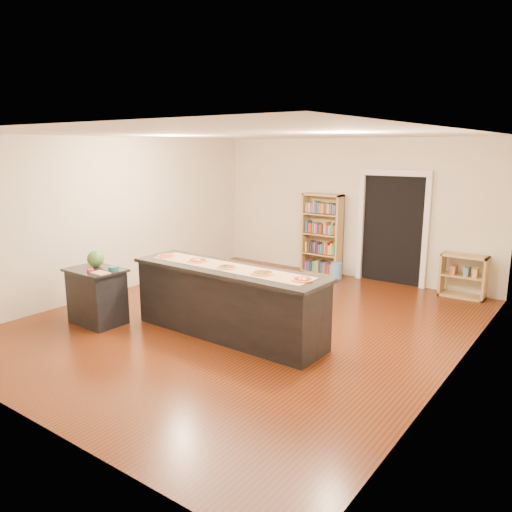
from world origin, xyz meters
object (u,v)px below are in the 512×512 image
Objects in this scene: bookshelf at (322,234)px; waste_bin at (336,271)px; watermelon at (96,259)px; side_counter at (97,296)px; kitchen_island at (228,301)px; low_shelf at (463,276)px.

waste_bin is (0.46, -0.19, -0.68)m from bookshelf.
watermelon is at bearing -112.79° from waste_bin.
side_counter is at bearing -111.16° from waste_bin.
bookshelf reaches higher than side_counter.
kitchen_island is at bearing -80.72° from bookshelf.
bookshelf is (-0.64, 3.90, 0.34)m from kitchen_island.
bookshelf is 6.69× the size of watermelon.
side_counter is at bearing -156.74° from kitchen_island.
low_shelf is at bearing 4.07° from waste_bin.
bookshelf is 5.09× the size of waste_bin.
low_shelf reaches higher than waste_bin.
kitchen_island reaches higher than side_counter.
bookshelf is at bearing 100.62° from kitchen_island.
watermelon is (-0.11, 0.10, 0.54)m from side_counter.
bookshelf reaches higher than kitchen_island.
watermelon is (-2.02, -0.67, 0.47)m from kitchen_island.
side_counter is 0.51× the size of bookshelf.
watermelon is at bearing -132.98° from low_shelf.
waste_bin is at bearing 70.42° from side_counter.
kitchen_island is 4.47m from low_shelf.
watermelon is at bearing 139.26° from side_counter.
side_counter is 1.11× the size of low_shelf.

